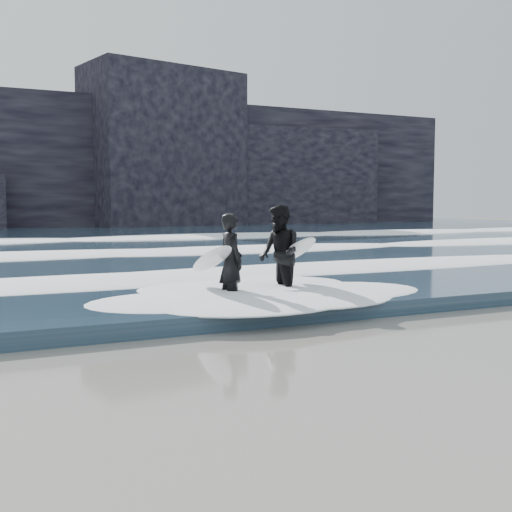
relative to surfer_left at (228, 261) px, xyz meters
name	(u,v)px	position (x,y,z in m)	size (l,w,h in m)	color
ground	(485,358)	(1.50, -5.26, -0.94)	(120.00, 120.00, 0.00)	#787258
sea	(83,238)	(1.50, 23.74, -0.79)	(90.00, 52.00, 0.30)	#23384B
headland	(40,165)	(1.50, 40.74, 4.06)	(70.00, 9.00, 10.00)	black
foam_near	(225,267)	(1.50, 3.74, -0.54)	(60.00, 3.20, 0.20)	white
foam_mid	(150,249)	(1.50, 10.74, -0.52)	(60.00, 4.00, 0.24)	white
foam_far	(98,236)	(1.50, 19.74, -0.49)	(60.00, 4.80, 0.30)	white
surfer_left	(228,261)	(0.00, 0.00, 0.00)	(1.00, 2.03, 1.86)	black
surfer_right	(281,254)	(1.25, 0.14, 0.08)	(1.23, 1.85, 2.03)	black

